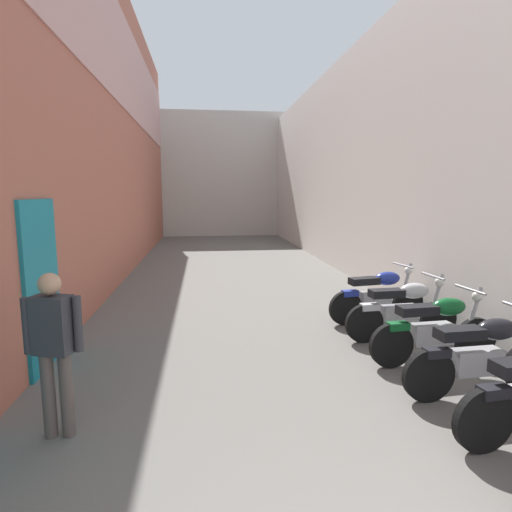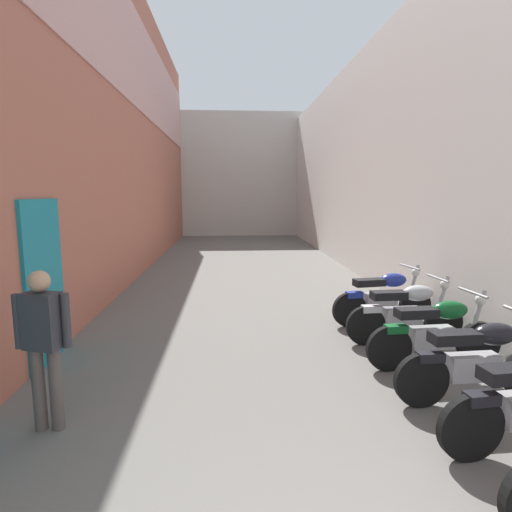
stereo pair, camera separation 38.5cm
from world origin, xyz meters
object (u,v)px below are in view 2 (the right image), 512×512
(motorcycle_sixth, at_px, (406,311))
(motorcycle_seventh, at_px, (384,296))
(motorcycle_fifth, at_px, (436,331))
(motorcycle_fourth, at_px, (478,360))
(pedestrian_mid_alley, at_px, (43,339))

(motorcycle_sixth, height_order, motorcycle_seventh, same)
(motorcycle_sixth, bearing_deg, motorcycle_fifth, -90.00)
(motorcycle_fourth, distance_m, motorcycle_seventh, 2.80)
(motorcycle_sixth, height_order, pedestrian_mid_alley, pedestrian_mid_alley)
(motorcycle_sixth, bearing_deg, motorcycle_fourth, -90.00)
(motorcycle_sixth, distance_m, pedestrian_mid_alley, 4.91)
(motorcycle_fifth, height_order, motorcycle_seventh, same)
(motorcycle_seventh, bearing_deg, motorcycle_fifth, -90.00)
(motorcycle_fourth, height_order, motorcycle_fifth, same)
(motorcycle_seventh, distance_m, pedestrian_mid_alley, 5.38)
(motorcycle_seventh, relative_size, pedestrian_mid_alley, 1.17)
(motorcycle_sixth, relative_size, motorcycle_seventh, 1.01)
(motorcycle_fifth, bearing_deg, motorcycle_sixth, 90.00)
(motorcycle_fifth, distance_m, motorcycle_seventh, 1.87)
(motorcycle_fourth, xyz_separation_m, motorcycle_sixth, (-0.00, 1.86, 0.00))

